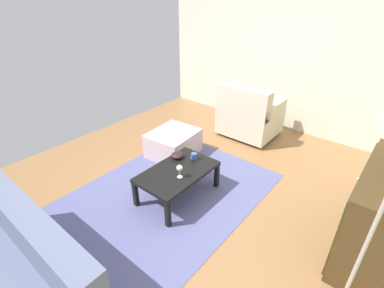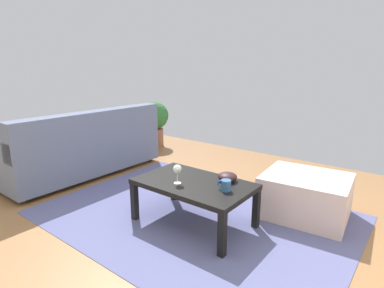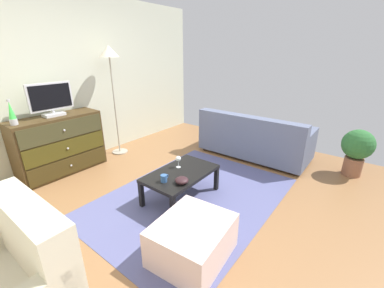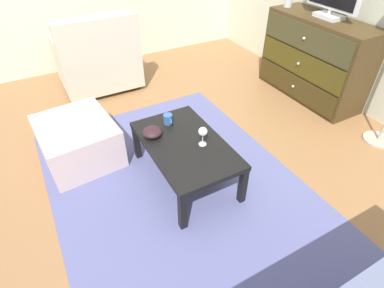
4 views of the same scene
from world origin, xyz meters
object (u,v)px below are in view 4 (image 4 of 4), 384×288
(mug, at_px, (168,119))
(dresser, at_px, (314,59))
(armchair, at_px, (97,59))
(wine_glass, at_px, (203,132))
(bowl_decorative, at_px, (152,132))
(coffee_table, at_px, (185,147))
(ottoman, at_px, (78,141))

(mug, bearing_deg, dresser, 97.45)
(dresser, height_order, armchair, armchair)
(wine_glass, height_order, bowl_decorative, wine_glass)
(coffee_table, height_order, armchair, armchair)
(mug, relative_size, ottoman, 0.16)
(mug, xyz_separation_m, bowl_decorative, (0.10, -0.18, -0.01))
(armchair, bearing_deg, dresser, 56.39)
(ottoman, bearing_deg, dresser, 87.23)
(coffee_table, xyz_separation_m, armchair, (-1.95, -0.16, 0.04))
(coffee_table, distance_m, mug, 0.31)
(wine_glass, distance_m, armchair, 2.06)
(dresser, xyz_separation_m, bowl_decorative, (0.35, -2.13, -0.04))
(bowl_decorative, height_order, ottoman, bowl_decorative)
(mug, bearing_deg, ottoman, -118.36)
(armchair, bearing_deg, wine_glass, 7.57)
(mug, relative_size, bowl_decorative, 0.72)
(bowl_decorative, bearing_deg, dresser, 99.37)
(armchair, bearing_deg, ottoman, -23.33)
(dresser, distance_m, bowl_decorative, 2.16)
(mug, height_order, bowl_decorative, mug)
(coffee_table, height_order, bowl_decorative, bowl_decorative)
(wine_glass, distance_m, ottoman, 1.16)
(dresser, bearing_deg, bowl_decorative, -80.63)
(armchair, bearing_deg, coffee_table, 4.74)
(coffee_table, relative_size, ottoman, 1.35)
(dresser, distance_m, coffee_table, 2.02)
(armchair, height_order, ottoman, armchair)
(mug, distance_m, ottoman, 0.84)
(coffee_table, distance_m, armchair, 1.96)
(bowl_decorative, bearing_deg, armchair, 179.20)
(ottoman, bearing_deg, mug, 61.64)
(mug, bearing_deg, bowl_decorative, -62.29)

